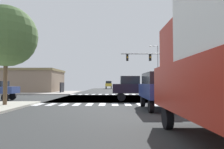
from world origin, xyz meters
The scene contains 12 objects.
ground centered at (0.00, 0.00, -0.03)m, with size 90.00×90.00×0.05m.
sidewalk_corner_ne centered at (13.00, 12.00, 0.07)m, with size 12.00×12.00×0.14m.
sidewalk_corner_nw centered at (-13.00, 12.00, 0.07)m, with size 12.00×12.00×0.14m.
crosswalk_near centered at (-0.25, -7.30, 0.00)m, with size 13.50×2.00×0.01m.
crosswalk_far centered at (-0.25, 7.30, 0.00)m, with size 13.50×2.00×0.01m.
traffic_signal_mast centered at (5.10, 6.89, 4.81)m, with size 7.99×0.55×6.44m.
street_lamp centered at (7.87, 17.08, 5.36)m, with size 1.78×0.32×9.10m.
bank_building centered at (-17.38, 15.20, 2.13)m, with size 14.55×9.47×4.24m.
sidewalk_tree centered at (-8.62, -8.84, 5.05)m, with size 4.38×4.38×7.26m.
suv_leading_2 centered at (-2.00, 39.57, 1.39)m, with size 1.96×4.60×2.34m.
pickup_trailing_1 centered at (1.45, -3.50, 1.29)m, with size 5.10×2.00×2.35m.
suv_middle_3 centered at (2.00, -10.33, 1.39)m, with size 1.96×4.60×2.34m.
Camera 1 is at (-0.99, -23.59, 1.66)m, focal length 33.14 mm.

